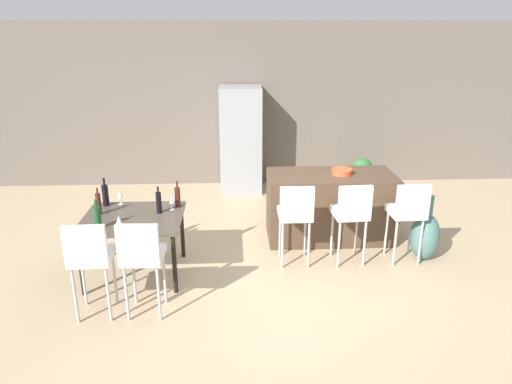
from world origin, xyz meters
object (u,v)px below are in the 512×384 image
object	(u,v)px
dining_chair_near	(90,255)
refrigerator	(241,140)
bar_chair_left	(295,212)
wine_bottle_inner	(105,195)
potted_plant	(362,171)
bar_chair_middle	(351,211)
wine_bottle_left	(97,217)
wine_glass_middle	(171,200)
wine_bottle_near	(159,202)
wine_glass_right	(119,220)
floor_vase	(425,236)
kitchen_island	(330,206)
dining_table	(133,222)
dining_chair_far	(142,253)
wine_bottle_end	(99,204)
bar_chair_right	(408,210)
fruit_bowl	(342,171)
wine_bottle_far	(178,197)
wine_glass_corner	(120,195)

from	to	relation	value
dining_chair_near	refrigerator	world-z (taller)	refrigerator
bar_chair_left	wine_bottle_inner	size ratio (longest dim) A/B	3.01
potted_plant	bar_chair_middle	bearing A→B (deg)	-107.67
wine_bottle_left	wine_glass_middle	xyz separation A→B (m)	(0.73, 0.51, -0.01)
wine_bottle_near	wine_glass_right	world-z (taller)	wine_bottle_near
wine_bottle_near	floor_vase	xyz separation A→B (m)	(3.27, 0.11, -0.55)
kitchen_island	wine_glass_middle	xyz separation A→B (m)	(-2.06, -0.74, 0.40)
bar_chair_left	dining_table	size ratio (longest dim) A/B	0.93
wine_bottle_left	dining_table	bearing A→B (deg)	45.54
floor_vase	potted_plant	distance (m)	2.82
wine_glass_middle	refrigerator	world-z (taller)	refrigerator
dining_chair_far	wine_bottle_end	xyz separation A→B (m)	(-0.65, 0.95, 0.17)
wine_bottle_end	floor_vase	world-z (taller)	wine_bottle_end
bar_chair_right	wine_bottle_left	xyz separation A→B (m)	(-3.58, -0.47, 0.17)
wine_glass_middle	refrigerator	xyz separation A→B (m)	(0.88, 2.85, 0.06)
bar_chair_left	dining_table	xyz separation A→B (m)	(-1.90, -0.16, -0.03)
bar_chair_right	refrigerator	bearing A→B (deg)	124.42
bar_chair_left	fruit_bowl	xyz separation A→B (m)	(0.73, 0.79, 0.26)
dining_chair_near	wine_bottle_left	bearing A→B (deg)	95.38
fruit_bowl	wine_bottle_far	bearing A→B (deg)	-163.32
dining_table	floor_vase	distance (m)	3.58
fruit_bowl	wine_glass_right	bearing A→B (deg)	-153.24
kitchen_island	bar_chair_middle	world-z (taller)	bar_chair_middle
bar_chair_right	wine_glass_middle	bearing A→B (deg)	179.14
wine_glass_middle	dining_table	bearing A→B (deg)	-154.40
fruit_bowl	potted_plant	xyz separation A→B (m)	(0.87, 2.09, -0.64)
wine_bottle_end	wine_glass_corner	size ratio (longest dim) A/B	1.87
wine_bottle_inner	wine_glass_right	distance (m)	0.85
bar_chair_left	wine_bottle_far	bearing A→B (deg)	174.01
dining_table	wine_glass_middle	bearing A→B (deg)	25.60
dining_chair_near	wine_bottle_end	xyz separation A→B (m)	(-0.14, 0.95, 0.17)
kitchen_island	floor_vase	bearing A→B (deg)	-34.06
refrigerator	potted_plant	distance (m)	2.28
wine_glass_right	potted_plant	bearing A→B (deg)	44.10
bar_chair_middle	wine_bottle_end	xyz separation A→B (m)	(-2.98, -0.07, 0.17)
wine_bottle_end	floor_vase	xyz separation A→B (m)	(3.95, 0.13, -0.55)
floor_vase	potted_plant	size ratio (longest dim) A/B	1.53
bar_chair_middle	wine_bottle_far	bearing A→B (deg)	175.95
bar_chair_middle	wine_bottle_far	world-z (taller)	wine_bottle_far
bar_chair_right	wine_bottle_inner	distance (m)	3.68
wine_bottle_far	bar_chair_right	bearing A→B (deg)	-3.04
wine_bottle_left	fruit_bowl	bearing A→B (deg)	23.25
dining_table	refrigerator	bearing A→B (deg)	66.94
bar_chair_left	wine_bottle_inner	distance (m)	2.31
wine_bottle_end	wine_bottle_inner	distance (m)	0.29
bar_chair_middle	potted_plant	bearing A→B (deg)	72.33
wine_bottle_left	wine_bottle_near	xyz separation A→B (m)	(0.60, 0.41, 0.00)
bar_chair_right	dining_table	bearing A→B (deg)	-177.20
wine_bottle_inner	wine_glass_right	xyz separation A→B (m)	(0.34, -0.78, -0.01)
wine_bottle_near	wine_glass_corner	xyz separation A→B (m)	(-0.52, 0.31, -0.01)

